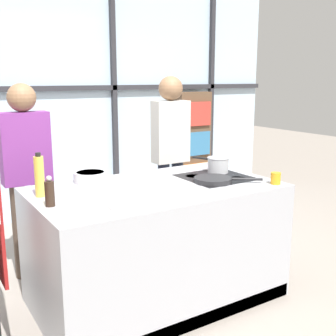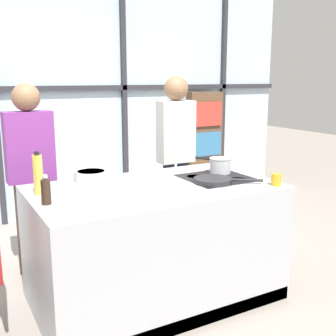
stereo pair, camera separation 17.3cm
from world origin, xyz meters
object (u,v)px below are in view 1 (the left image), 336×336
object	(u,v)px
spectator_far_left	(27,168)
juice_glass_near	(276,178)
oil_bottle	(39,176)
white_plate	(130,206)
pepper_grinder	(50,193)
spectator_center_left	(171,147)
frying_pan	(214,180)
saucepan	(218,164)
mixing_bowl	(91,176)

from	to	relation	value
spectator_far_left	juice_glass_near	world-z (taller)	spectator_far_left
oil_bottle	juice_glass_near	xyz separation A→B (m)	(1.58, -0.60, -0.10)
white_plate	pepper_grinder	bearing A→B (deg)	146.27
spectator_center_left	oil_bottle	world-z (taller)	spectator_center_left
white_plate	juice_glass_near	bearing A→B (deg)	-3.56
oil_bottle	pepper_grinder	bearing A→B (deg)	-92.29
frying_pan	oil_bottle	distance (m)	1.27
spectator_center_left	oil_bottle	xyz separation A→B (m)	(-1.49, -0.72, 0.03)
saucepan	frying_pan	bearing A→B (deg)	-133.35
spectator_center_left	white_plate	bearing A→B (deg)	48.70
spectator_far_left	spectator_center_left	distance (m)	1.40
frying_pan	white_plate	size ratio (longest dim) A/B	1.73
saucepan	mixing_bowl	world-z (taller)	saucepan
frying_pan	saucepan	world-z (taller)	saucepan
pepper_grinder	mixing_bowl	bearing A→B (deg)	45.41
pepper_grinder	juice_glass_near	distance (m)	1.63
saucepan	pepper_grinder	xyz separation A→B (m)	(-1.47, -0.20, 0.02)
spectator_far_left	mixing_bowl	xyz separation A→B (m)	(0.35, -0.52, -0.01)
white_plate	mixing_bowl	xyz separation A→B (m)	(0.04, 0.73, 0.03)
spectator_far_left	frying_pan	xyz separation A→B (m)	(1.13, -1.03, -0.03)
mixing_bowl	oil_bottle	size ratio (longest dim) A/B	0.86
white_plate	spectator_center_left	bearing A→B (deg)	48.70
white_plate	oil_bottle	bearing A→B (deg)	127.32
white_plate	oil_bottle	size ratio (longest dim) A/B	0.89
oil_bottle	juice_glass_near	world-z (taller)	oil_bottle
mixing_bowl	frying_pan	bearing A→B (deg)	-33.33
spectator_far_left	saucepan	bearing A→B (deg)	150.58
mixing_bowl	pepper_grinder	distance (m)	0.64
spectator_far_left	oil_bottle	bearing A→B (deg)	82.87
frying_pan	juice_glass_near	bearing A→B (deg)	-38.50
saucepan	pepper_grinder	size ratio (longest dim) A/B	1.63
frying_pan	saucepan	size ratio (longest dim) A/B	1.44
spectator_far_left	pepper_grinder	world-z (taller)	spectator_far_left
frying_pan	pepper_grinder	size ratio (longest dim) A/B	2.36
spectator_far_left	saucepan	xyz separation A→B (m)	(1.37, -0.77, 0.02)
spectator_center_left	white_plate	world-z (taller)	spectator_center_left
saucepan	mixing_bowl	xyz separation A→B (m)	(-1.03, 0.26, -0.03)
juice_glass_near	spectator_center_left	bearing A→B (deg)	93.92
oil_bottle	frying_pan	bearing A→B (deg)	-14.28
frying_pan	pepper_grinder	xyz separation A→B (m)	(-1.23, 0.06, 0.07)
oil_bottle	juice_glass_near	bearing A→B (deg)	-20.67
saucepan	spectator_far_left	bearing A→B (deg)	150.58
juice_glass_near	mixing_bowl	bearing A→B (deg)	144.98
pepper_grinder	juice_glass_near	bearing A→B (deg)	-12.28
spectator_far_left	white_plate	distance (m)	1.28
pepper_grinder	juice_glass_near	world-z (taller)	pepper_grinder
saucepan	white_plate	distance (m)	1.17
spectator_center_left	pepper_grinder	distance (m)	1.79
oil_bottle	pepper_grinder	size ratio (longest dim) A/B	1.54
mixing_bowl	saucepan	bearing A→B (deg)	-14.17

